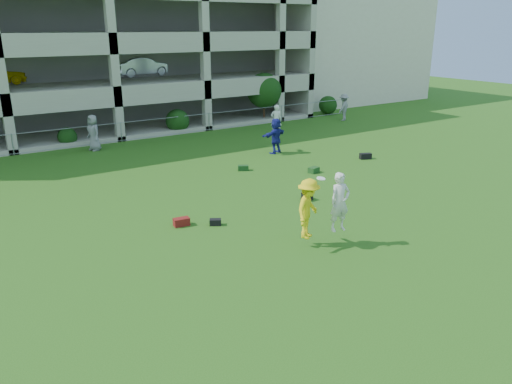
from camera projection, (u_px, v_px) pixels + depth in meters
ground at (336, 256)px, 15.18m from camera, size 100.00×100.00×0.00m
stucco_building at (319, 44)px, 47.80m from camera, size 16.00×14.00×10.00m
bystander_c at (94, 133)px, 27.80m from camera, size 0.84×1.10×2.00m
bystander_d at (276, 136)px, 27.20m from camera, size 1.87×1.05×1.93m
bystander_e at (276, 120)px, 31.78m from camera, size 0.84×0.75×1.94m
bystander_f at (344, 107)px, 36.61m from camera, size 1.45×1.18×1.95m
bag_red_a at (181, 222)px, 17.46m from camera, size 0.58×0.37×0.28m
bag_black_b at (215, 222)px, 17.52m from camera, size 0.47×0.42×0.22m
bag_green_c at (314, 170)px, 23.78m from camera, size 0.56×0.45×0.26m
crate_d at (307, 196)px, 20.05m from camera, size 0.38×0.38×0.30m
bag_black_e at (365, 156)px, 26.23m from camera, size 0.67×0.50×0.30m
bag_green_g at (243, 168)px, 24.15m from camera, size 0.58×0.51×0.25m
frisbee_contest at (316, 207)px, 15.51m from camera, size 1.97×1.35×2.09m
parking_garage at (72, 35)px, 35.13m from camera, size 30.00×14.00×12.00m
fence at (121, 132)px, 29.98m from camera, size 36.06×0.06×1.20m
shrub_row at (185, 109)px, 32.66m from camera, size 34.38×2.52×3.50m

